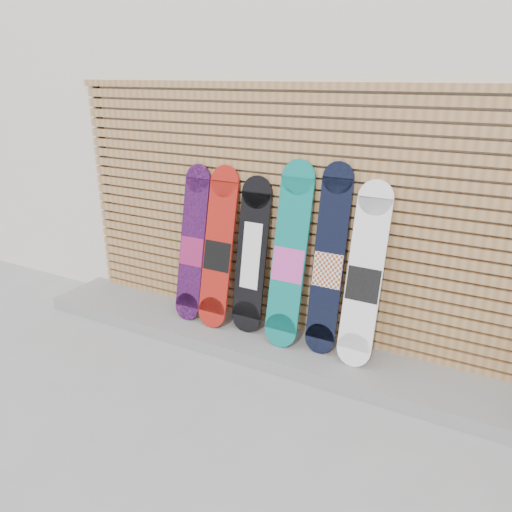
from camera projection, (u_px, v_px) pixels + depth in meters
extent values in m
plane|color=#959698|center=(237.00, 391.00, 3.94)|extent=(80.00, 80.00, 0.00)
cube|color=silver|center=(419.00, 122.00, 5.98)|extent=(12.00, 5.00, 3.60)
cube|color=gray|center=(261.00, 341.00, 4.54)|extent=(4.60, 0.70, 0.12)
cube|color=#A27343|center=(275.00, 320.00, 4.76)|extent=(4.20, 0.05, 0.08)
cube|color=#A27343|center=(275.00, 311.00, 4.72)|extent=(4.20, 0.05, 0.08)
cube|color=#A27343|center=(275.00, 302.00, 4.69)|extent=(4.20, 0.05, 0.07)
cube|color=#A27343|center=(275.00, 293.00, 4.66)|extent=(4.20, 0.05, 0.07)
cube|color=#A27343|center=(276.00, 283.00, 4.62)|extent=(4.20, 0.05, 0.07)
cube|color=#A27343|center=(276.00, 273.00, 4.59)|extent=(4.20, 0.05, 0.07)
cube|color=#A27343|center=(276.00, 264.00, 4.55)|extent=(4.20, 0.05, 0.07)
cube|color=#A27343|center=(276.00, 254.00, 4.52)|extent=(4.20, 0.05, 0.07)
cube|color=#A27343|center=(276.00, 244.00, 4.49)|extent=(4.20, 0.05, 0.07)
cube|color=#A27343|center=(276.00, 233.00, 4.45)|extent=(4.20, 0.05, 0.08)
cube|color=#A27343|center=(276.00, 223.00, 4.42)|extent=(4.20, 0.05, 0.08)
cube|color=#A27343|center=(277.00, 212.00, 4.39)|extent=(4.20, 0.05, 0.08)
cube|color=#A27343|center=(277.00, 202.00, 4.35)|extent=(4.20, 0.05, 0.08)
cube|color=#A27343|center=(277.00, 191.00, 4.32)|extent=(4.20, 0.05, 0.08)
cube|color=#A27343|center=(277.00, 180.00, 4.29)|extent=(4.20, 0.05, 0.08)
cube|color=#A27343|center=(277.00, 168.00, 4.25)|extent=(4.20, 0.05, 0.08)
cube|color=#A27343|center=(277.00, 157.00, 4.22)|extent=(4.20, 0.05, 0.08)
cube|color=#A27343|center=(278.00, 145.00, 4.19)|extent=(4.20, 0.05, 0.08)
cube|color=#A27343|center=(278.00, 133.00, 4.15)|extent=(4.20, 0.05, 0.08)
cube|color=#A27343|center=(278.00, 121.00, 4.12)|extent=(4.20, 0.05, 0.08)
cube|color=#A27343|center=(278.00, 109.00, 4.08)|extent=(4.20, 0.05, 0.08)
cube|color=#A27343|center=(278.00, 97.00, 4.05)|extent=(4.20, 0.05, 0.08)
cube|color=black|center=(108.00, 196.00, 5.34)|extent=(0.06, 0.04, 2.23)
cube|color=#A27343|center=(278.00, 85.00, 4.02)|extent=(4.26, 0.07, 0.06)
cube|color=black|center=(193.00, 244.00, 4.69)|extent=(0.26, 0.29, 1.20)
cylinder|color=black|center=(187.00, 306.00, 4.79)|extent=(0.26, 0.08, 0.26)
cylinder|color=black|center=(198.00, 178.00, 4.60)|extent=(0.26, 0.08, 0.26)
cube|color=#951D55|center=(192.00, 251.00, 4.71)|extent=(0.25, 0.08, 0.27)
cube|color=#AA1A12|center=(218.00, 248.00, 4.55)|extent=(0.29, 0.30, 1.19)
cylinder|color=#AA1A12|center=(212.00, 312.00, 4.64)|extent=(0.29, 0.09, 0.29)
cylinder|color=#AA1A12|center=(225.00, 181.00, 4.46)|extent=(0.29, 0.09, 0.29)
cube|color=black|center=(218.00, 256.00, 4.57)|extent=(0.28, 0.09, 0.27)
cube|color=black|center=(252.00, 256.00, 4.45)|extent=(0.29, 0.23, 1.12)
cylinder|color=black|center=(246.00, 316.00, 4.56)|extent=(0.29, 0.08, 0.29)
cylinder|color=black|center=(257.00, 192.00, 4.35)|extent=(0.29, 0.08, 0.29)
cube|color=white|center=(252.00, 256.00, 4.45)|extent=(0.18, 0.14, 0.59)
cube|color=#0C746C|center=(289.00, 256.00, 4.21)|extent=(0.30, 0.31, 1.29)
cylinder|color=#0C746C|center=(281.00, 330.00, 4.31)|extent=(0.30, 0.09, 0.30)
cylinder|color=#0C746C|center=(299.00, 177.00, 4.11)|extent=(0.30, 0.09, 0.30)
cube|color=#EB53BD|center=(288.00, 265.00, 4.22)|extent=(0.28, 0.09, 0.29)
cube|color=black|center=(329.00, 261.00, 4.08)|extent=(0.26, 0.26, 1.33)
cylinder|color=black|center=(320.00, 338.00, 4.21)|extent=(0.26, 0.07, 0.26)
cylinder|color=black|center=(338.00, 178.00, 3.95)|extent=(0.26, 0.07, 0.26)
cube|color=white|center=(328.00, 270.00, 4.10)|extent=(0.25, 0.08, 0.29)
cube|color=white|center=(365.00, 275.00, 3.94)|extent=(0.28, 0.31, 1.20)
cylinder|color=white|center=(354.00, 349.00, 4.03)|extent=(0.28, 0.09, 0.28)
cylinder|color=white|center=(376.00, 198.00, 3.85)|extent=(0.28, 0.09, 0.28)
cube|color=black|center=(363.00, 285.00, 3.95)|extent=(0.27, 0.09, 0.27)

